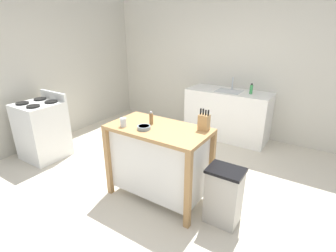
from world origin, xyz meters
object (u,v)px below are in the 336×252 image
Objects in this scene: knife_block at (204,122)px; pepper_grinder at (151,118)px; drinking_cup at (123,122)px; trash_bin at (224,196)px; sink_faucet at (232,83)px; kitchen_island at (159,159)px; stove at (42,130)px; bottle_hand_soap at (251,89)px; bowl_ceramic_wide at (144,127)px.

pepper_grinder is (-0.58, -0.17, -0.02)m from knife_block.
drinking_cup is 1.33m from trash_bin.
kitchen_island is at bearing -90.62° from sink_faucet.
bottle_hand_soap is at bearing 42.42° from stove.
bowl_ceramic_wide is 1.10m from trash_bin.
bottle_hand_soap reaches higher than drinking_cup.
knife_block is 2.13m from sink_faucet.
kitchen_island is at bearing -155.27° from knife_block.
drinking_cup is at bearing -170.85° from trash_bin.
knife_block reaches higher than drinking_cup.
sink_faucet is at bearing 87.12° from bowl_ceramic_wide.
trash_bin is (1.16, 0.19, -0.63)m from drinking_cup.
trash_bin is (0.91, 0.13, -0.61)m from bowl_ceramic_wide.
bowl_ceramic_wide is (-0.10, -0.13, 0.42)m from kitchen_island.
kitchen_island is 0.59m from drinking_cup.
bottle_hand_soap is (-0.41, 2.15, 0.65)m from trash_bin.
sink_faucet is (0.37, 2.48, 0.04)m from drinking_cup.
drinking_cup is 0.32m from pepper_grinder.
kitchen_island is 5.21× the size of sink_faucet.
bottle_hand_soap is at bearing 91.43° from knife_block.
bottle_hand_soap reaches higher than kitchen_island.
bowl_ceramic_wide is at bearing 12.56° from drinking_cup.
trash_bin is at bearing -0.01° from kitchen_island.
knife_block reaches higher than bowl_ceramic_wide.
bottle_hand_soap is 3.43m from stove.
kitchen_island is at bearing -100.67° from bottle_hand_soap.
sink_faucet reaches higher than bottle_hand_soap.
stove is (-2.12, -2.44, -0.54)m from sink_faucet.
knife_block is at bearing 7.74° from stove.
drinking_cup is 0.16× the size of trash_bin.
bowl_ceramic_wide is 0.93× the size of pepper_grinder.
bowl_ceramic_wide is 1.47× the size of drinking_cup.
pepper_grinder is 1.15m from trash_bin.
bowl_ceramic_wide is 0.25m from drinking_cup.
sink_faucet is (-0.79, 2.30, 0.67)m from trash_bin.
pepper_grinder is (-0.13, 0.04, 0.47)m from kitchen_island.
trash_bin is at bearing -30.13° from knife_block.
kitchen_island is 1.15× the size of stove.
pepper_grinder is at bearing -93.81° from sink_faucet.
stove reaches higher than trash_bin.
knife_block is 0.60m from pepper_grinder.
trash_bin is at bearing -79.25° from bottle_hand_soap.
pepper_grinder reaches higher than bowl_ceramic_wide.
drinking_cup is (-0.25, -0.05, 0.03)m from bowl_ceramic_wide.
trash_bin is 3.55× the size of bottle_hand_soap.
kitchen_island is 7.96× the size of bowl_ceramic_wide.
kitchen_island is at bearing 53.55° from bowl_ceramic_wide.
knife_block is at bearing 31.72° from bowl_ceramic_wide.
stove is (-1.76, 0.05, -0.50)m from drinking_cup.
knife_block reaches higher than bottle_hand_soap.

